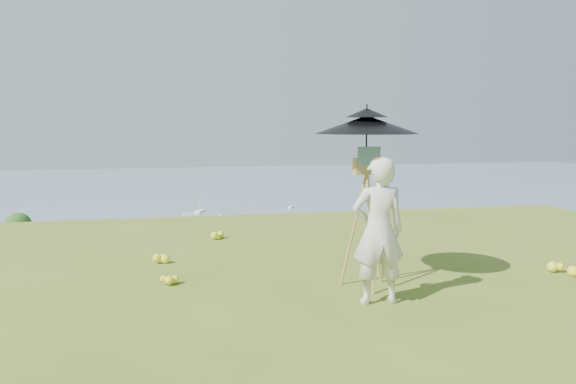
{
  "coord_description": "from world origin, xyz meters",
  "views": [
    {
      "loc": [
        -1.71,
        -4.79,
        1.94
      ],
      "look_at": [
        0.05,
        3.81,
        0.87
      ],
      "focal_mm": 35.0,
      "sensor_mm": 36.0,
      "label": 1
    }
  ],
  "objects": [
    {
      "name": "painter",
      "position": [
        0.43,
        0.81,
        0.79
      ],
      "size": [
        0.59,
        0.4,
        1.59
      ],
      "primitive_type": "imported",
      "rotation": [
        0.0,
        0.0,
        3.11
      ],
      "color": "beige",
      "rests_on": "ground"
    },
    {
      "name": "wildflowers",
      "position": [
        0.0,
        0.25,
        0.06
      ],
      "size": [
        10.0,
        10.5,
        0.12
      ],
      "primitive_type": null,
      "color": "yellow",
      "rests_on": "ground"
    },
    {
      "name": "sun_umbrella",
      "position": [
        0.5,
        1.45,
        1.77
      ],
      "size": [
        1.22,
        1.22,
        0.78
      ],
      "primitive_type": null,
      "rotation": [
        0.0,
        0.0,
        -0.01
      ],
      "color": "black",
      "rests_on": "field_easel"
    },
    {
      "name": "bay_water",
      "position": [
        0.0,
        240.0,
        -34.0
      ],
      "size": [
        700.0,
        700.0,
        0.0
      ],
      "primitive_type": "plane",
      "color": "#7083A0",
      "rests_on": "ground"
    },
    {
      "name": "painter_cap",
      "position": [
        0.43,
        0.81,
        1.55
      ],
      "size": [
        0.2,
        0.23,
        0.1
      ],
      "primitive_type": null,
      "rotation": [
        0.0,
        0.0,
        0.06
      ],
      "color": "#E27C7F",
      "rests_on": "painter"
    },
    {
      "name": "harbor_town",
      "position": [
        0.0,
        75.0,
        -29.5
      ],
      "size": [
        110.0,
        22.0,
        5.0
      ],
      "primitive_type": null,
      "color": "silver",
      "rests_on": "shoreline_tier"
    },
    {
      "name": "ground",
      "position": [
        0.0,
        0.0,
        0.0
      ],
      "size": [
        14.0,
        14.0,
        0.0
      ],
      "primitive_type": "plane",
      "color": "#576E1F",
      "rests_on": "ground"
    },
    {
      "name": "moored_boats",
      "position": [
        -12.5,
        161.0,
        -33.65
      ],
      "size": [
        140.0,
        140.0,
        0.7
      ],
      "primitive_type": null,
      "color": "white",
      "rests_on": "bay_water"
    },
    {
      "name": "shoreline_tier",
      "position": [
        0.0,
        75.0,
        -36.0
      ],
      "size": [
        170.0,
        28.0,
        8.0
      ],
      "primitive_type": "cube",
      "color": "#72665B",
      "rests_on": "bay_water"
    },
    {
      "name": "field_easel",
      "position": [
        0.5,
        1.42,
        0.84
      ],
      "size": [
        0.66,
        0.66,
        1.68
      ],
      "primitive_type": null,
      "rotation": [
        0.0,
        0.0,
        0.04
      ],
      "color": "olive",
      "rests_on": "ground"
    },
    {
      "name": "slope_trees",
      "position": [
        0.0,
        35.0,
        -15.0
      ],
      "size": [
        110.0,
        50.0,
        6.0
      ],
      "primitive_type": null,
      "color": "#194F17",
      "rests_on": "forest_slope"
    }
  ]
}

